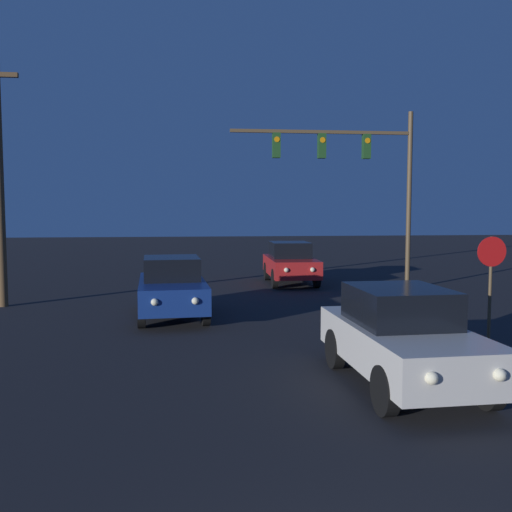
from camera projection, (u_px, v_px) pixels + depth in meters
name	position (u px, v px, depth m)	size (l,w,h in m)	color
car_near	(402.00, 337.00, 9.77)	(1.97, 4.27, 1.69)	beige
car_mid	(172.00, 287.00, 15.98)	(2.06, 4.30, 1.69)	navy
car_far	(290.00, 263.00, 23.22)	(1.90, 4.24, 1.69)	#B21E1E
traffic_signal_mast	(358.00, 166.00, 21.18)	(6.86, 0.30, 6.66)	brown
stop_sign	(491.00, 272.00, 12.21)	(0.64, 0.07, 2.46)	brown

